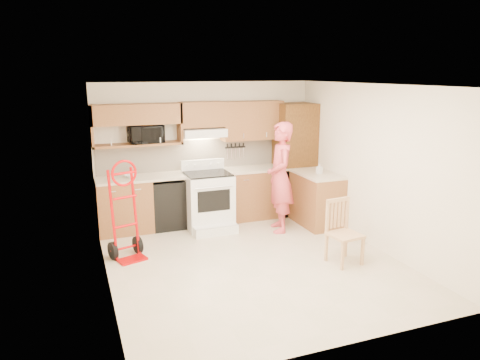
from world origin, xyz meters
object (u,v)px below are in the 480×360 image
range (209,196)px  dining_chair (345,233)px  person (280,177)px  microwave (146,134)px  hand_truck (127,215)px

range → dining_chair: range is taller
range → person: 1.27m
microwave → range: (0.96, -0.47, -1.07)m
microwave → hand_truck: microwave is taller
hand_truck → person: bearing=-9.9°
microwave → dining_chair: microwave is taller
range → person: size_ratio=0.62×
person → dining_chair: bearing=22.3°
microwave → person: size_ratio=0.30×
range → dining_chair: size_ratio=1.26×
dining_chair → hand_truck: bearing=149.4°
microwave → range: bearing=-33.9°
range → dining_chair: bearing=-57.3°
hand_truck → dining_chair: 3.13m
hand_truck → dining_chair: size_ratio=1.44×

